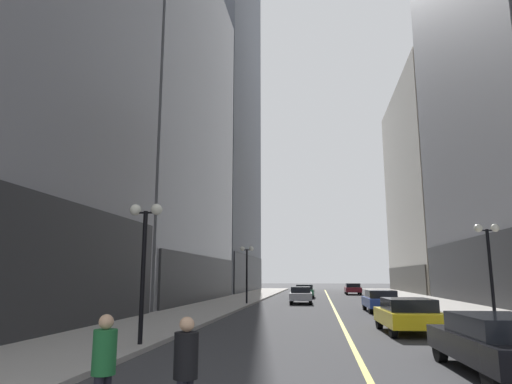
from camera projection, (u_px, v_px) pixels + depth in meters
ground_plane at (331, 303)px, 36.70m from camera, size 200.00×200.00×0.00m
sidewalk_left at (232, 301)px, 37.80m from camera, size 4.50×78.00×0.15m
sidewalk_right at (437, 303)px, 35.62m from camera, size 4.50×78.00×0.15m
lane_centre_stripe at (331, 303)px, 36.70m from camera, size 0.16×70.00×0.01m
building_left_mid at (137, 125)px, 41.41m from camera, size 13.68×24.00×31.90m
building_left_far at (208, 14)px, 71.24m from camera, size 13.63×26.00×86.34m
building_right_far at (441, 187)px, 61.54m from camera, size 11.11×26.00×28.36m
car_black at (498, 342)px, 9.99m from camera, size 2.02×4.57×1.32m
car_yellow at (408, 314)px, 17.35m from camera, size 2.09×4.11×1.32m
car_blue at (380, 300)px, 27.63m from camera, size 1.89×4.43×1.32m
car_silver at (301, 294)px, 36.16m from camera, size 1.87×4.63×1.32m
car_green at (305, 291)px, 45.54m from camera, size 1.89×4.63×1.32m
car_maroon at (353, 288)px, 53.69m from camera, size 1.87×4.77×1.32m
pedestrian_in_green_parka at (104, 363)px, 6.43m from camera, size 0.42×0.42×1.62m
pedestrian_in_black_coat at (186, 367)px, 6.22m from camera, size 0.43×0.43×1.61m
street_lamp_left_near at (145, 241)px, 14.13m from camera, size 1.06×0.36×4.43m
street_lamp_left_far at (247, 262)px, 34.43m from camera, size 1.06×0.36×4.43m
street_lamp_right_mid at (489, 251)px, 19.64m from camera, size 1.06×0.36×4.43m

